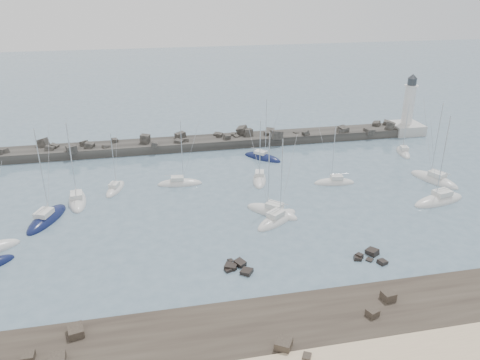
% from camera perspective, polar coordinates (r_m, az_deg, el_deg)
% --- Properties ---
extents(ground, '(400.00, 400.00, 0.00)m').
position_cam_1_polar(ground, '(68.54, 0.78, -6.12)').
color(ground, slate).
rests_on(ground, ground).
extents(rock_shelf, '(140.00, 12.00, 1.88)m').
position_cam_1_polar(rock_shelf, '(51.14, 6.19, -18.04)').
color(rock_shelf, '#2C241E').
rests_on(rock_shelf, ground).
extents(rock_cluster_near, '(3.66, 4.58, 1.47)m').
position_cam_1_polar(rock_cluster_near, '(60.14, -0.44, -10.73)').
color(rock_cluster_near, black).
rests_on(rock_cluster_near, ground).
extents(rock_cluster_far, '(4.15, 3.98, 1.43)m').
position_cam_1_polar(rock_cluster_far, '(64.39, 15.51, -9.04)').
color(rock_cluster_far, black).
rests_on(rock_cluster_far, ground).
extents(breakwater, '(115.00, 7.37, 5.35)m').
position_cam_1_polar(breakwater, '(101.97, -8.08, 4.00)').
color(breakwater, '#2C2A27').
rests_on(breakwater, ground).
extents(lighthouse, '(7.00, 7.00, 14.60)m').
position_cam_1_polar(lighthouse, '(117.49, 19.64, 6.88)').
color(lighthouse, '#AFAFAA').
rests_on(lighthouse, ground).
extents(sailboat_1, '(3.83, 9.30, 14.36)m').
position_cam_1_polar(sailboat_1, '(81.34, -19.21, -2.42)').
color(sailboat_1, silver).
rests_on(sailboat_1, ground).
extents(sailboat_3, '(4.25, 7.20, 11.00)m').
position_cam_1_polar(sailboat_3, '(83.87, -14.95, -1.10)').
color(sailboat_3, silver).
rests_on(sailboat_3, ground).
extents(sailboat_4, '(8.14, 3.19, 12.60)m').
position_cam_1_polar(sailboat_4, '(83.88, -7.35, -0.45)').
color(sailboat_4, silver).
rests_on(sailboat_4, ground).
extents(sailboat_5, '(8.30, 8.20, 14.22)m').
position_cam_1_polar(sailboat_5, '(73.35, 3.90, -3.94)').
color(sailboat_5, silver).
rests_on(sailboat_5, ground).
extents(sailboat_6, '(4.24, 8.08, 12.38)m').
position_cam_1_polar(sailboat_6, '(84.85, 2.39, 0.02)').
color(sailboat_6, silver).
rests_on(sailboat_6, ground).
extents(sailboat_7, '(8.67, 7.43, 13.97)m').
position_cam_1_polar(sailboat_7, '(71.10, 4.53, -4.90)').
color(sailboat_7, silver).
rests_on(sailboat_7, ground).
extents(sailboat_8, '(7.72, 7.93, 13.29)m').
position_cam_1_polar(sailboat_8, '(95.50, 2.74, 2.73)').
color(sailboat_8, '#0F1740').
rests_on(sailboat_8, ground).
extents(sailboat_9, '(7.58, 3.29, 11.74)m').
position_cam_1_polar(sailboat_9, '(85.27, 11.43, -0.33)').
color(sailboat_9, silver).
rests_on(sailboat_9, ground).
extents(sailboat_10, '(6.46, 10.15, 15.44)m').
position_cam_1_polar(sailboat_10, '(91.64, 22.56, -0.01)').
color(sailboat_10, silver).
rests_on(sailboat_10, ground).
extents(sailboat_11, '(10.43, 5.20, 15.83)m').
position_cam_1_polar(sailboat_11, '(83.48, 23.07, -2.35)').
color(sailboat_11, silver).
rests_on(sailboat_11, ground).
extents(sailboat_12, '(3.77, 7.34, 11.40)m').
position_cam_1_polar(sailboat_12, '(103.81, 19.26, 3.14)').
color(sailboat_12, silver).
rests_on(sailboat_12, ground).
extents(sailboat_14, '(6.44, 10.19, 15.45)m').
position_cam_1_polar(sailboat_14, '(76.91, -22.48, -4.45)').
color(sailboat_14, '#0F1740').
rests_on(sailboat_14, ground).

